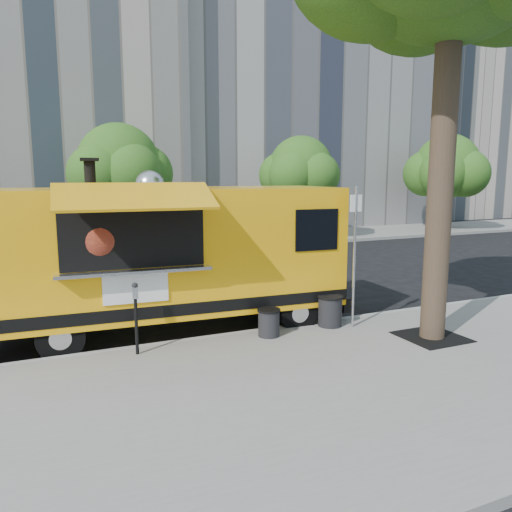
{
  "coord_description": "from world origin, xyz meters",
  "views": [
    {
      "loc": [
        -4.56,
        -10.17,
        3.37
      ],
      "look_at": [
        -0.03,
        0.0,
        1.57
      ],
      "focal_mm": 35.0,
      "sensor_mm": 36.0,
      "label": 1
    }
  ],
  "objects_px": {
    "far_tree_c": "(301,168)",
    "far_tree_b": "(119,165)",
    "far_tree_d": "(447,166)",
    "parking_meter": "(136,310)",
    "trash_bin_left": "(330,310)",
    "trash_bin_right": "(269,322)",
    "food_truck": "(173,253)",
    "sign_post": "(355,249)"
  },
  "relations": [
    {
      "from": "far_tree_b",
      "to": "far_tree_c",
      "type": "height_order",
      "value": "far_tree_b"
    },
    {
      "from": "food_truck",
      "to": "far_tree_b",
      "type": "bearing_deg",
      "value": 89.21
    },
    {
      "from": "trash_bin_left",
      "to": "trash_bin_right",
      "type": "bearing_deg",
      "value": -176.55
    },
    {
      "from": "far_tree_c",
      "to": "sign_post",
      "type": "height_order",
      "value": "far_tree_c"
    },
    {
      "from": "food_truck",
      "to": "trash_bin_right",
      "type": "relative_size",
      "value": 13.45
    },
    {
      "from": "sign_post",
      "to": "trash_bin_left",
      "type": "distance_m",
      "value": 1.43
    },
    {
      "from": "far_tree_c",
      "to": "far_tree_d",
      "type": "bearing_deg",
      "value": 1.15
    },
    {
      "from": "far_tree_c",
      "to": "food_truck",
      "type": "xyz_separation_m",
      "value": [
        -9.9,
        -12.23,
        -1.99
      ]
    },
    {
      "from": "trash_bin_left",
      "to": "food_truck",
      "type": "bearing_deg",
      "value": 154.19
    },
    {
      "from": "far_tree_d",
      "to": "trash_bin_right",
      "type": "xyz_separation_m",
      "value": [
        -18.36,
        -13.99,
        -3.44
      ]
    },
    {
      "from": "trash_bin_left",
      "to": "trash_bin_right",
      "type": "height_order",
      "value": "trash_bin_left"
    },
    {
      "from": "far_tree_d",
      "to": "parking_meter",
      "type": "relative_size",
      "value": 4.23
    },
    {
      "from": "parking_meter",
      "to": "trash_bin_right",
      "type": "bearing_deg",
      "value": -0.89
    },
    {
      "from": "far_tree_c",
      "to": "food_truck",
      "type": "relative_size",
      "value": 0.69
    },
    {
      "from": "trash_bin_right",
      "to": "trash_bin_left",
      "type": "bearing_deg",
      "value": 3.45
    },
    {
      "from": "sign_post",
      "to": "trash_bin_right",
      "type": "distance_m",
      "value": 2.38
    },
    {
      "from": "far_tree_c",
      "to": "parking_meter",
      "type": "relative_size",
      "value": 3.9
    },
    {
      "from": "far_tree_d",
      "to": "parking_meter",
      "type": "height_order",
      "value": "far_tree_d"
    },
    {
      "from": "parking_meter",
      "to": "food_truck",
      "type": "relative_size",
      "value": 0.18
    },
    {
      "from": "far_tree_c",
      "to": "far_tree_d",
      "type": "xyz_separation_m",
      "value": [
        10.0,
        0.2,
        0.17
      ]
    },
    {
      "from": "far_tree_b",
      "to": "sign_post",
      "type": "relative_size",
      "value": 1.83
    },
    {
      "from": "far_tree_b",
      "to": "sign_post",
      "type": "bearing_deg",
      "value": -79.85
    },
    {
      "from": "parking_meter",
      "to": "trash_bin_left",
      "type": "bearing_deg",
      "value": 0.69
    },
    {
      "from": "far_tree_b",
      "to": "parking_meter",
      "type": "distance_m",
      "value": 14.48
    },
    {
      "from": "sign_post",
      "to": "trash_bin_right",
      "type": "height_order",
      "value": "sign_post"
    },
    {
      "from": "far_tree_d",
      "to": "sign_post",
      "type": "relative_size",
      "value": 1.88
    },
    {
      "from": "far_tree_b",
      "to": "trash_bin_right",
      "type": "xyz_separation_m",
      "value": [
        0.64,
        -14.09,
        -3.38
      ]
    },
    {
      "from": "sign_post",
      "to": "far_tree_d",
      "type": "bearing_deg",
      "value": 40.7
    },
    {
      "from": "sign_post",
      "to": "food_truck",
      "type": "relative_size",
      "value": 0.4
    },
    {
      "from": "parking_meter",
      "to": "food_truck",
      "type": "height_order",
      "value": "food_truck"
    },
    {
      "from": "food_truck",
      "to": "trash_bin_left",
      "type": "relative_size",
      "value": 11.33
    },
    {
      "from": "sign_post",
      "to": "trash_bin_right",
      "type": "bearing_deg",
      "value": 175.25
    },
    {
      "from": "far_tree_c",
      "to": "far_tree_b",
      "type": "bearing_deg",
      "value": 178.09
    },
    {
      "from": "far_tree_c",
      "to": "far_tree_d",
      "type": "height_order",
      "value": "far_tree_d"
    },
    {
      "from": "sign_post",
      "to": "parking_meter",
      "type": "height_order",
      "value": "sign_post"
    },
    {
      "from": "parking_meter",
      "to": "trash_bin_right",
      "type": "distance_m",
      "value": 2.69
    },
    {
      "from": "parking_meter",
      "to": "far_tree_b",
      "type": "bearing_deg",
      "value": 81.9
    },
    {
      "from": "far_tree_d",
      "to": "sign_post",
      "type": "distance_m",
      "value": 21.79
    },
    {
      "from": "far_tree_d",
      "to": "parking_meter",
      "type": "distance_m",
      "value": 25.38
    },
    {
      "from": "far_tree_b",
      "to": "far_tree_c",
      "type": "distance_m",
      "value": 9.01
    },
    {
      "from": "far_tree_d",
      "to": "trash_bin_right",
      "type": "bearing_deg",
      "value": -142.7
    },
    {
      "from": "parking_meter",
      "to": "food_truck",
      "type": "xyz_separation_m",
      "value": [
        1.1,
        1.52,
        0.75
      ]
    }
  ]
}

